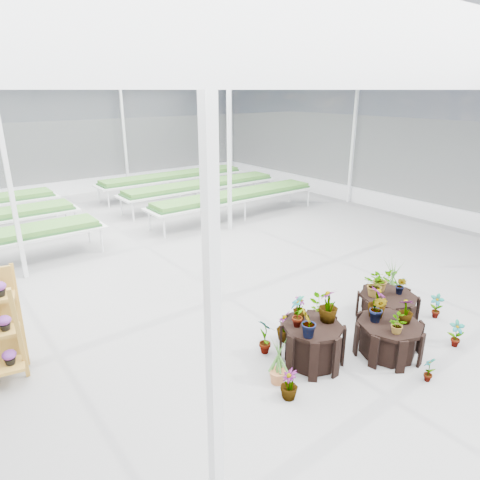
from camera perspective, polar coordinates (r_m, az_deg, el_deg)
ground_plane at (r=8.99m, az=-1.72°, el=-8.47°), size 24.00×24.00×0.00m
greenhouse_shell at (r=8.18m, az=-1.88°, el=5.61°), size 18.00×24.00×4.50m
steel_frame at (r=8.18m, az=-1.88°, el=5.61°), size 18.00×24.00×4.50m
nursery_benches at (r=14.91m, az=-18.21°, el=3.74°), size 16.00×7.00×0.84m
plinth_tall at (r=7.16m, az=9.55°, el=-13.52°), size 1.03×1.03×0.68m
plinth_mid at (r=7.72m, az=19.14°, el=-12.27°), size 1.28×1.28×0.57m
plinth_low at (r=8.80m, az=19.03°, el=-8.41°), size 1.21×1.21×0.50m
nursery_plants at (r=8.00m, az=14.99°, el=-8.62°), size 4.39×2.58×1.25m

